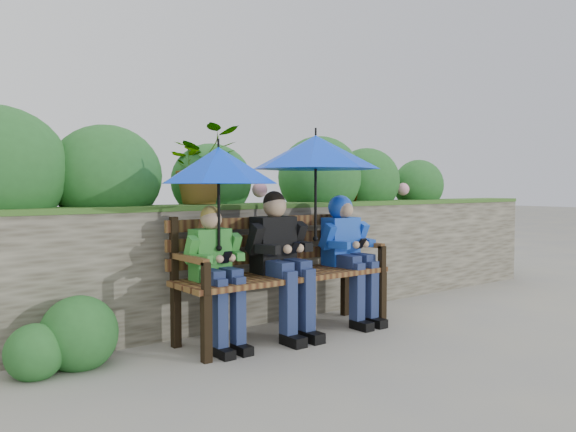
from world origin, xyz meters
TOP-DOWN VIEW (x-y plane):
  - ground at (0.00, 0.00)m, footprint 60.00×60.00m
  - garden_backdrop at (-0.17, 1.60)m, footprint 8.00×2.85m
  - park_bench at (0.01, 0.22)m, footprint 1.82×0.53m
  - boy_left at (-0.61, 0.15)m, footprint 0.42×0.48m
  - boy_middle at (-0.04, 0.14)m, footprint 0.50×0.57m
  - boy_right at (0.69, 0.15)m, footprint 0.46×0.56m
  - umbrella_left at (-0.59, 0.14)m, footprint 0.86×0.86m
  - umbrella_right at (0.29, 0.11)m, footprint 1.04×1.04m

SIDE VIEW (x-z plane):
  - ground at x=0.00m, z-range 0.00..0.00m
  - park_bench at x=0.01m, z-range 0.07..1.02m
  - boy_left at x=-0.61m, z-range 0.08..1.12m
  - garden_backdrop at x=-0.17m, z-range -0.30..1.55m
  - boy_middle at x=-0.04m, z-range 0.07..1.22m
  - boy_right at x=0.69m, z-range 0.12..1.22m
  - umbrella_left at x=-0.59m, z-range 0.93..1.74m
  - umbrella_right at x=0.29m, z-range 1.00..1.92m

